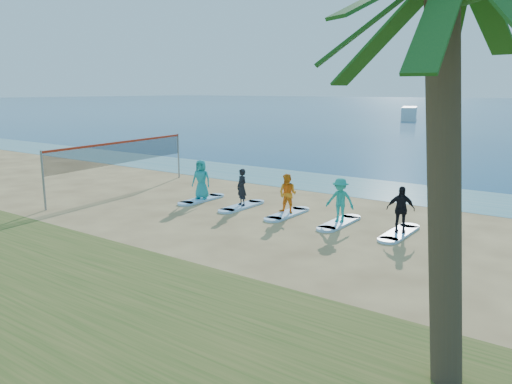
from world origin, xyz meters
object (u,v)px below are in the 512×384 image
Objects in this scene: student_4 at (401,209)px; boat_offshore_a at (409,120)px; surfboard_1 at (242,206)px; student_0 at (201,179)px; surfboard_2 at (287,214)px; student_2 at (288,194)px; student_1 at (242,187)px; student_3 at (340,200)px; surfboard_4 at (399,233)px; surfboard_3 at (339,223)px; surfboard_0 at (202,199)px; volleyball_net at (121,153)px.

boat_offshore_a is at bearing 85.40° from student_4.
boat_offshore_a reaches higher than surfboard_1.
surfboard_2 is (4.60, 0.00, -0.93)m from student_0.
surfboard_2 is 4.68m from student_4.
boat_offshore_a is 5.10× the size of student_0.
student_1 is at bearing 175.61° from student_2.
student_3 is 0.75× the size of surfboard_4.
surfboard_2 is 0.83m from student_2.
surfboard_3 is (4.60, 0.00, -0.83)m from student_1.
boat_offshore_a reaches higher than surfboard_2.
surfboard_2 is at bearing 172.94° from student_3.
student_0 is 1.09× the size of student_4.
surfboard_0 is 9.24m from student_4.
boat_offshore_a is 67.93m from surfboard_2.
student_0 is 1.07× the size of student_3.
volleyball_net is at bearing -100.06° from boat_offshore_a.
surfboard_1 is (15.58, -65.53, 0.04)m from boat_offshore_a.
student_4 is at bearing 0.00° from surfboard_4.
student_4 reaches higher than surfboard_0.
student_2 is at bearing -17.53° from student_0.
surfboard_1 is 2.30m from surfboard_2.
volleyball_net reaches higher than surfboard_2.
surfboard_2 is 4.60m from surfboard_4.
boat_offshore_a is at bearing 97.50° from volleyball_net.
surfboard_4 is (9.20, 0.00, -0.93)m from student_0.
student_2 is (4.60, 0.00, 0.83)m from surfboard_0.
student_2 is at bearing 0.00° from surfboard_2.
student_3 reaches higher than surfboard_1.
boat_offshore_a is 69.28m from surfboard_4.
surfboard_3 is (2.30, 0.00, 0.00)m from surfboard_2.
student_0 is (13.28, -65.53, 0.97)m from boat_offshore_a.
student_4 reaches higher than student_2.
surfboard_1 is at bearing 0.00° from surfboard_0.
surfboard_0 is 1.33× the size of student_3.
student_0 is 0.80× the size of surfboard_1.
surfboard_2 is 2.30m from surfboard_3.
volleyball_net is at bearing -179.77° from student_2.
student_0 is at bearing 0.00° from surfboard_0.
student_4 is (9.20, 0.00, -0.08)m from student_0.
surfboard_4 is at bearing 0.00° from surfboard_1.
student_3 is (2.30, 0.00, 0.87)m from surfboard_2.
student_2 is (2.30, 0.00, 0.83)m from surfboard_1.
surfboard_1 is 1.00× the size of surfboard_2.
student_2 is 2.30m from student_3.
volleyball_net is 7.14m from surfboard_1.
student_4 is at bearing 0.00° from surfboard_3.
student_1 is at bearing 6.15° from volleyball_net.
student_3 is at bearing 0.00° from surfboard_3.
surfboard_2 is 1.36× the size of student_4.
surfboard_0 is 1.40× the size of student_1.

